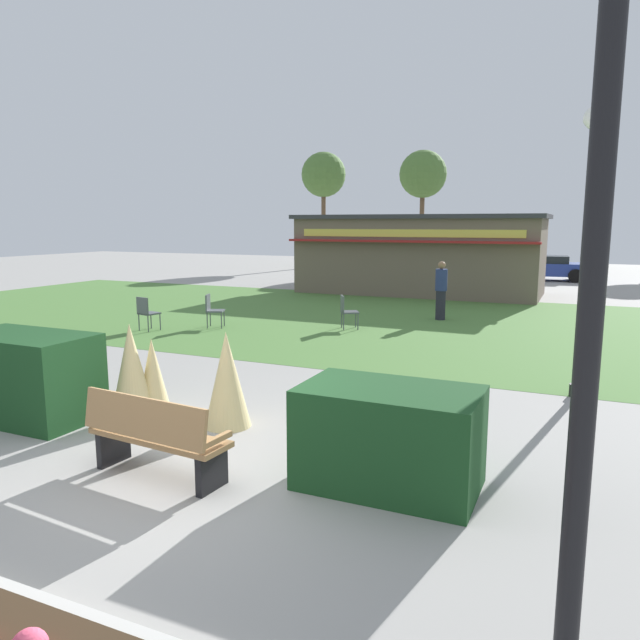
# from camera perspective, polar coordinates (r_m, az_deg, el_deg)

# --- Properties ---
(ground_plane) EXTENTS (80.00, 80.00, 0.00)m
(ground_plane) POSITION_cam_1_polar(r_m,az_deg,el_deg) (6.90, -13.22, -14.60)
(ground_plane) COLOR #999691
(lawn_patch) EXTENTS (36.00, 12.00, 0.01)m
(lawn_patch) POSITION_cam_1_polar(r_m,az_deg,el_deg) (16.76, 10.36, -0.33)
(lawn_patch) COLOR #4C7A38
(lawn_patch) RESTS_ON ground_plane
(park_bench) EXTENTS (1.74, 0.67, 0.95)m
(park_bench) POSITION_cam_1_polar(r_m,az_deg,el_deg) (6.80, -15.65, -10.73)
(park_bench) COLOR #9E7547
(park_bench) RESTS_ON ground_plane
(hedge_left) EXTENTS (2.04, 1.10, 1.23)m
(hedge_left) POSITION_cam_1_polar(r_m,az_deg,el_deg) (9.43, -26.56, -4.90)
(hedge_left) COLOR #19421E
(hedge_left) RESTS_ON ground_plane
(hedge_right) EXTENTS (1.86, 1.10, 1.08)m
(hedge_right) POSITION_cam_1_polar(r_m,az_deg,el_deg) (6.40, 6.67, -11.17)
(hedge_right) COLOR #19421E
(hedge_right) RESTS_ON ground_plane
(ornamental_grass_behind_left) EXTENTS (0.64, 0.64, 1.40)m
(ornamental_grass_behind_left) POSITION_cam_1_polar(r_m,az_deg,el_deg) (8.75, -17.71, -4.83)
(ornamental_grass_behind_left) COLOR #D1BC7F
(ornamental_grass_behind_left) RESTS_ON ground_plane
(ornamental_grass_behind_right) EXTENTS (0.52, 0.52, 1.15)m
(ornamental_grass_behind_right) POSITION_cam_1_polar(r_m,az_deg,el_deg) (8.88, -15.81, -5.37)
(ornamental_grass_behind_right) COLOR #D1BC7F
(ornamental_grass_behind_right) RESTS_ON ground_plane
(ornamental_grass_behind_center) EXTENTS (0.64, 0.64, 1.32)m
(ornamental_grass_behind_center) POSITION_cam_1_polar(r_m,az_deg,el_deg) (8.21, -8.96, -5.68)
(ornamental_grass_behind_center) COLOR #D1BC7F
(ornamental_grass_behind_center) RESTS_ON ground_plane
(lamppost_near) EXTENTS (0.36, 0.36, 4.51)m
(lamppost_near) POSITION_cam_1_polar(r_m,az_deg,el_deg) (2.97, 25.23, 9.42)
(lamppost_near) COLOR black
(lamppost_near) RESTS_ON ground_plane
(lamppost_mid) EXTENTS (0.36, 0.36, 4.51)m
(lamppost_mid) POSITION_cam_1_polar(r_m,az_deg,el_deg) (10.13, 24.47, 8.79)
(lamppost_mid) COLOR black
(lamppost_mid) RESTS_ON ground_plane
(trash_bin) EXTENTS (0.52, 0.52, 0.84)m
(trash_bin) POSITION_cam_1_polar(r_m,az_deg,el_deg) (9.60, -26.41, -5.85)
(trash_bin) COLOR #2D4233
(trash_bin) RESTS_ON ground_plane
(food_kiosk) EXTENTS (9.56, 4.31, 3.09)m
(food_kiosk) POSITION_cam_1_polar(r_m,az_deg,el_deg) (23.97, 9.57, 6.30)
(food_kiosk) COLOR #6B5B4C
(food_kiosk) RESTS_ON ground_plane
(cafe_chair_west) EXTENTS (0.53, 0.53, 0.89)m
(cafe_chair_west) POSITION_cam_1_polar(r_m,az_deg,el_deg) (15.93, -16.41, 0.85)
(cafe_chair_west) COLOR #4C5156
(cafe_chair_west) RESTS_ON ground_plane
(cafe_chair_east) EXTENTS (0.57, 0.57, 0.89)m
(cafe_chair_east) POSITION_cam_1_polar(r_m,az_deg,el_deg) (16.07, -10.36, 1.15)
(cafe_chair_east) COLOR #4C5156
(cafe_chair_east) RESTS_ON ground_plane
(cafe_chair_center) EXTENTS (0.60, 0.60, 0.89)m
(cafe_chair_center) POSITION_cam_1_polar(r_m,az_deg,el_deg) (15.60, 2.56, 1.05)
(cafe_chair_center) COLOR #4C5156
(cafe_chair_center) RESTS_ON ground_plane
(person_strolling) EXTENTS (0.34, 0.34, 1.69)m
(person_strolling) POSITION_cam_1_polar(r_m,az_deg,el_deg) (17.38, 11.58, 2.83)
(person_strolling) COLOR #23232D
(person_strolling) RESTS_ON ground_plane
(parked_car_west_slot) EXTENTS (4.33, 2.31, 1.20)m
(parked_car_west_slot) POSITION_cam_1_polar(r_m,az_deg,el_deg) (31.87, 10.99, 5.33)
(parked_car_west_slot) COLOR black
(parked_car_west_slot) RESTS_ON ground_plane
(parked_car_center_slot) EXTENTS (4.33, 2.31, 1.20)m
(parked_car_center_slot) POSITION_cam_1_polar(r_m,az_deg,el_deg) (31.07, 20.86, 4.80)
(parked_car_center_slot) COLOR navy
(parked_car_center_slot) RESTS_ON ground_plane
(tree_left_bg) EXTENTS (2.80, 2.80, 7.19)m
(tree_left_bg) POSITION_cam_1_polar(r_m,az_deg,el_deg) (38.38, 0.35, 13.76)
(tree_left_bg) COLOR brown
(tree_left_bg) RESTS_ON ground_plane
(tree_center_bg) EXTENTS (2.80, 2.80, 7.05)m
(tree_center_bg) POSITION_cam_1_polar(r_m,az_deg,el_deg) (36.69, 9.89, 13.61)
(tree_center_bg) COLOR brown
(tree_center_bg) RESTS_ON ground_plane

